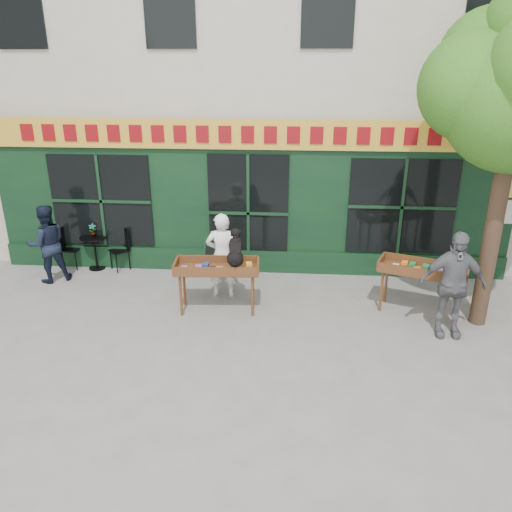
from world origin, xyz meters
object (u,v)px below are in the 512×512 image
(book_cart_center, at_px, (217,270))
(dog, at_px, (235,247))
(book_cart_right, at_px, (422,272))
(man_right, at_px, (452,285))
(bistro_table, at_px, (95,246))
(man_left, at_px, (47,244))
(woman, at_px, (222,255))

(book_cart_center, distance_m, dog, 0.59)
(book_cart_right, bearing_deg, man_right, -47.52)
(bistro_table, distance_m, man_left, 1.04)
(man_right, relative_size, bistro_table, 2.43)
(woman, relative_size, man_right, 0.92)
(book_cart_center, bearing_deg, man_left, 159.96)
(woman, xyz_separation_m, man_right, (4.01, -1.21, 0.07))
(book_cart_center, distance_m, woman, 0.65)
(man_right, bearing_deg, man_left, 168.64)
(dog, xyz_separation_m, woman, (-0.35, 0.70, -0.44))
(dog, bearing_deg, book_cart_right, 0.23)
(dog, distance_m, bistro_table, 3.93)
(book_cart_right, distance_m, man_right, 0.81)
(dog, bearing_deg, man_left, 160.64)
(woman, xyz_separation_m, bistro_table, (-3.03, 1.15, -0.31))
(bistro_table, relative_size, man_left, 0.46)
(dog, height_order, woman, woman)
(woman, relative_size, man_left, 1.03)
(man_left, bearing_deg, bistro_table, -168.11)
(book_cart_center, relative_size, man_right, 0.83)
(dog, distance_m, book_cart_right, 3.40)
(woman, relative_size, bistro_table, 2.24)
(book_cart_center, distance_m, bistro_table, 3.54)
(book_cart_center, bearing_deg, woman, 86.21)
(dog, height_order, bistro_table, dog)
(man_right, relative_size, man_left, 1.11)
(woman, distance_m, book_cart_right, 3.74)
(man_right, bearing_deg, dog, 172.69)
(book_cart_center, distance_m, book_cart_right, 3.72)
(book_cart_center, height_order, book_cart_right, same)
(man_left, bearing_deg, woman, 139.56)
(book_cart_center, xyz_separation_m, bistro_table, (-3.03, 1.80, -0.28))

